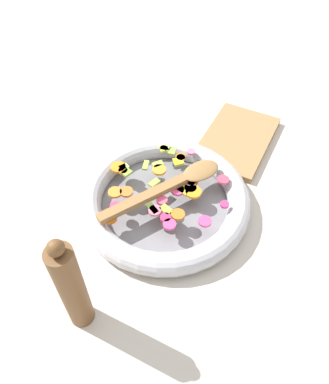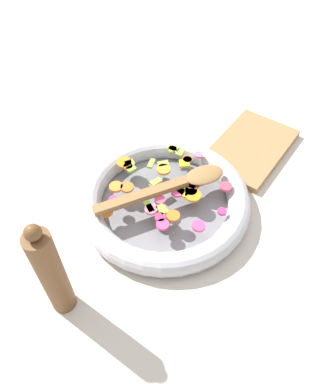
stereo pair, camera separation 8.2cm
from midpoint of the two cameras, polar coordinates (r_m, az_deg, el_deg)
name	(u,v)px [view 2 (the right image)]	position (r m, az deg, el deg)	size (l,w,h in m)	color
ground_plane	(164,206)	(0.86, 2.73, -2.35)	(4.00, 4.00, 0.00)	beige
skillet	(164,200)	(0.84, 2.79, -1.41)	(0.38, 0.38, 0.05)	slate
chopped_vegetables	(164,186)	(0.83, 2.82, 0.72)	(0.29, 0.29, 0.01)	orange
wooden_spoon	(175,185)	(0.82, 4.50, 0.98)	(0.28, 0.19, 0.01)	olive
pepper_mill	(51,273)	(0.65, -13.39, -12.14)	(0.04, 0.04, 0.24)	brown
cutting_board	(250,148)	(1.01, 15.20, 6.40)	(0.26, 0.16, 0.02)	#9E7547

